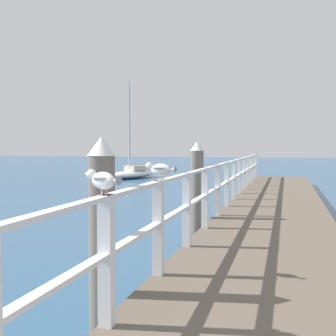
% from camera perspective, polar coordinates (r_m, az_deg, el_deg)
% --- Properties ---
extents(pier_deck, '(2.55, 24.33, 0.41)m').
position_cam_1_polar(pier_deck, '(11.87, 13.07, -5.83)').
color(pier_deck, brown).
rests_on(pier_deck, ground_plane).
extents(pier_railing, '(0.12, 22.85, 1.14)m').
position_cam_1_polar(pier_railing, '(11.86, 7.33, -1.39)').
color(pier_railing, white).
rests_on(pier_railing, pier_deck).
extents(dock_piling_near, '(0.29, 0.29, 2.07)m').
position_cam_1_polar(dock_piling_near, '(4.89, -8.23, -8.18)').
color(dock_piling_near, '#6B6056').
rests_on(dock_piling_near, ground_plane).
extents(dock_piling_far, '(0.29, 0.29, 2.07)m').
position_cam_1_polar(dock_piling_far, '(9.89, 3.63, -2.61)').
color(dock_piling_far, '#6B6056').
rests_on(dock_piling_far, ground_plane).
extents(seagull_foreground, '(0.43, 0.29, 0.21)m').
position_cam_1_polar(seagull_foreground, '(3.87, -8.12, -1.43)').
color(seagull_foreground, white).
rests_on(seagull_foreground, pier_railing).
extents(seagull_background, '(0.46, 0.24, 0.21)m').
position_cam_1_polar(seagull_background, '(5.58, -0.96, -0.12)').
color(seagull_background, white).
rests_on(seagull_background, pier_railing).
extents(boat_1, '(2.55, 4.54, 5.81)m').
position_cam_1_polar(boat_1, '(27.82, -4.50, -0.61)').
color(boat_1, white).
rests_on(boat_1, ground_plane).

